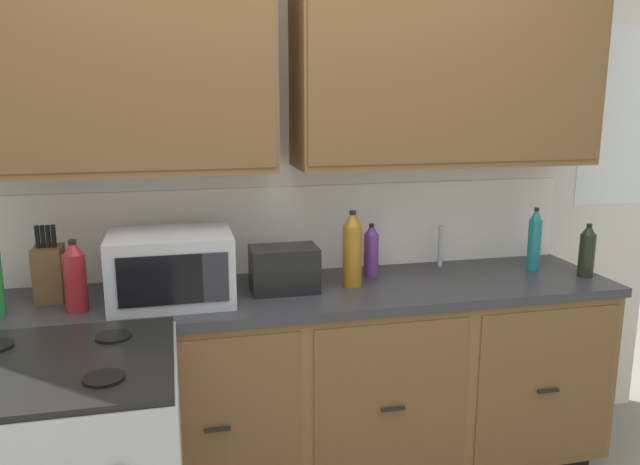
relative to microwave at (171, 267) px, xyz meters
The scene contains 11 objects.
wall_unit 0.83m from the microwave, 25.51° to the left, with size 4.01×0.40×2.59m.
counter_run 0.77m from the microwave, ahead, with size 2.84×0.64×0.91m.
microwave is the anchor object (origin of this frame).
toaster 0.46m from the microwave, ahead, with size 0.28×0.18×0.19m.
knife_block 0.49m from the microwave, 165.18° to the left, with size 0.11×0.14×0.31m.
sink_faucet 1.29m from the microwave, 11.09° to the left, with size 0.02×0.02×0.20m, color #B2B5BA.
bottle_amber 0.76m from the microwave, ahead, with size 0.08×0.08×0.33m.
bottle_dark 1.84m from the microwave, ahead, with size 0.07×0.07×0.24m.
bottle_teal 1.66m from the microwave, ahead, with size 0.06×0.06×0.30m.
bottle_red 0.36m from the microwave, behind, with size 0.08×0.08×0.28m.
bottle_violet 0.90m from the microwave, 10.75° to the left, with size 0.07×0.07×0.24m.
Camera 1 is at (-0.47, -2.23, 1.72)m, focal length 35.44 mm.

